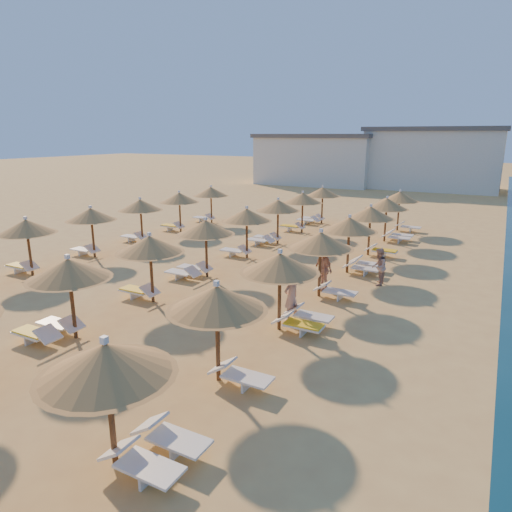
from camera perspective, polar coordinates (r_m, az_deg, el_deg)
The scene contains 9 objects.
ground at distance 17.24m, azimuth -7.60°, elevation -7.04°, with size 220.00×220.00×0.00m, color tan.
hotel_blocks at distance 58.73m, azimuth 23.45°, elevation 11.10°, with size 47.55×9.87×8.10m.
parasol_row_east at distance 16.62m, azimuth 5.81°, elevation 0.51°, with size 2.67×36.59×2.81m.
parasol_row_west at distance 19.37m, azimuth -9.47°, elevation 2.45°, with size 2.67×36.59×2.81m.
parasol_row_inland at distance 25.69m, azimuth -19.93°, elevation 4.82°, with size 2.67×25.29×2.81m.
loungers at distance 19.66m, azimuth -7.33°, elevation -3.17°, with size 15.97×34.58×0.66m.
beachgoer_c at distance 19.49m, azimuth 8.42°, elevation -1.58°, with size 1.08×0.45×1.85m, color tan.
beachgoer_a at distance 16.17m, azimuth 4.41°, elevation -5.14°, with size 0.64×0.42×1.75m, color tan.
beachgoer_b at distance 20.63m, azimuth 15.09°, elevation -1.30°, with size 0.80×0.63×1.65m, color tan.
Camera 1 is at (9.54, -12.84, 6.42)m, focal length 32.00 mm.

